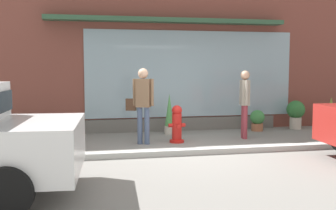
{
  "coord_description": "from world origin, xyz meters",
  "views": [
    {
      "loc": [
        -2.28,
        -8.13,
        1.8
      ],
      "look_at": [
        -0.35,
        1.2,
        0.9
      ],
      "focal_mm": 43.23,
      "sensor_mm": 36.0,
      "label": 1
    }
  ],
  "objects_px": {
    "potted_plant_window_right": "(331,113)",
    "pedestrian_passerby": "(245,99)",
    "potted_plant_doorstep": "(63,128)",
    "potted_plant_corner_tall": "(296,112)",
    "potted_plant_low_front": "(169,115)",
    "potted_plant_trailing_edge": "(257,120)",
    "pedestrian_with_handbag": "(142,100)",
    "potted_plant_near_hydrant": "(23,125)",
    "fire_hydrant": "(177,124)"
  },
  "relations": [
    {
      "from": "potted_plant_window_right",
      "to": "pedestrian_passerby",
      "type": "bearing_deg",
      "value": -160.7
    },
    {
      "from": "potted_plant_window_right",
      "to": "potted_plant_near_hydrant",
      "type": "relative_size",
      "value": 1.57
    },
    {
      "from": "fire_hydrant",
      "to": "pedestrian_passerby",
      "type": "height_order",
      "value": "pedestrian_passerby"
    },
    {
      "from": "potted_plant_low_front",
      "to": "potted_plant_corner_tall",
      "type": "bearing_deg",
      "value": 2.29
    },
    {
      "from": "potted_plant_trailing_edge",
      "to": "potted_plant_window_right",
      "type": "bearing_deg",
      "value": 0.63
    },
    {
      "from": "potted_plant_doorstep",
      "to": "potted_plant_low_front",
      "type": "distance_m",
      "value": 2.79
    },
    {
      "from": "fire_hydrant",
      "to": "pedestrian_with_handbag",
      "type": "relative_size",
      "value": 0.5
    },
    {
      "from": "pedestrian_passerby",
      "to": "potted_plant_low_front",
      "type": "relative_size",
      "value": 1.57
    },
    {
      "from": "potted_plant_doorstep",
      "to": "potted_plant_low_front",
      "type": "relative_size",
      "value": 0.43
    },
    {
      "from": "potted_plant_low_front",
      "to": "potted_plant_near_hydrant",
      "type": "xyz_separation_m",
      "value": [
        -3.77,
        0.13,
        -0.2
      ]
    },
    {
      "from": "pedestrian_passerby",
      "to": "potted_plant_doorstep",
      "type": "xyz_separation_m",
      "value": [
        -4.49,
        1.1,
        -0.76
      ]
    },
    {
      "from": "fire_hydrant",
      "to": "pedestrian_with_handbag",
      "type": "xyz_separation_m",
      "value": [
        -0.83,
        -0.04,
        0.6
      ]
    },
    {
      "from": "potted_plant_corner_tall",
      "to": "potted_plant_trailing_edge",
      "type": "distance_m",
      "value": 1.25
    },
    {
      "from": "potted_plant_low_front",
      "to": "potted_plant_trailing_edge",
      "type": "distance_m",
      "value": 2.56
    },
    {
      "from": "pedestrian_with_handbag",
      "to": "potted_plant_near_hydrant",
      "type": "relative_size",
      "value": 2.97
    },
    {
      "from": "pedestrian_passerby",
      "to": "potted_plant_trailing_edge",
      "type": "height_order",
      "value": "pedestrian_passerby"
    },
    {
      "from": "fire_hydrant",
      "to": "potted_plant_trailing_edge",
      "type": "relative_size",
      "value": 1.51
    },
    {
      "from": "pedestrian_with_handbag",
      "to": "potted_plant_near_hydrant",
      "type": "distance_m",
      "value": 3.26
    },
    {
      "from": "pedestrian_passerby",
      "to": "potted_plant_trailing_edge",
      "type": "distance_m",
      "value": 1.53
    },
    {
      "from": "potted_plant_doorstep",
      "to": "potted_plant_corner_tall",
      "type": "distance_m",
      "value": 6.57
    },
    {
      "from": "pedestrian_with_handbag",
      "to": "pedestrian_passerby",
      "type": "height_order",
      "value": "pedestrian_with_handbag"
    },
    {
      "from": "pedestrian_with_handbag",
      "to": "potted_plant_near_hydrant",
      "type": "height_order",
      "value": "pedestrian_with_handbag"
    },
    {
      "from": "pedestrian_with_handbag",
      "to": "potted_plant_window_right",
      "type": "height_order",
      "value": "pedestrian_with_handbag"
    },
    {
      "from": "pedestrian_passerby",
      "to": "potted_plant_corner_tall",
      "type": "height_order",
      "value": "pedestrian_passerby"
    },
    {
      "from": "fire_hydrant",
      "to": "pedestrian_passerby",
      "type": "relative_size",
      "value": 0.52
    },
    {
      "from": "potted_plant_near_hydrant",
      "to": "potted_plant_window_right",
      "type": "bearing_deg",
      "value": -0.41
    },
    {
      "from": "pedestrian_passerby",
      "to": "potted_plant_near_hydrant",
      "type": "distance_m",
      "value": 5.64
    },
    {
      "from": "potted_plant_doorstep",
      "to": "potted_plant_corner_tall",
      "type": "height_order",
      "value": "potted_plant_corner_tall"
    },
    {
      "from": "potted_plant_near_hydrant",
      "to": "potted_plant_corner_tall",
      "type": "height_order",
      "value": "potted_plant_corner_tall"
    },
    {
      "from": "potted_plant_doorstep",
      "to": "potted_plant_low_front",
      "type": "xyz_separation_m",
      "value": [
        2.78,
        -0.07,
        0.28
      ]
    },
    {
      "from": "fire_hydrant",
      "to": "potted_plant_window_right",
      "type": "xyz_separation_m",
      "value": [
        4.95,
        1.28,
        0.0
      ]
    },
    {
      "from": "fire_hydrant",
      "to": "potted_plant_trailing_edge",
      "type": "height_order",
      "value": "fire_hydrant"
    },
    {
      "from": "fire_hydrant",
      "to": "potted_plant_corner_tall",
      "type": "distance_m",
      "value": 4.1
    },
    {
      "from": "potted_plant_doorstep",
      "to": "potted_plant_near_hydrant",
      "type": "relative_size",
      "value": 0.79
    },
    {
      "from": "potted_plant_near_hydrant",
      "to": "potted_plant_low_front",
      "type": "bearing_deg",
      "value": -2.03
    },
    {
      "from": "potted_plant_low_front",
      "to": "pedestrian_passerby",
      "type": "bearing_deg",
      "value": -31.16
    },
    {
      "from": "fire_hydrant",
      "to": "potted_plant_low_front",
      "type": "xyz_separation_m",
      "value": [
        0.07,
        1.21,
        0.09
      ]
    },
    {
      "from": "potted_plant_doorstep",
      "to": "pedestrian_passerby",
      "type": "bearing_deg",
      "value": -13.78
    },
    {
      "from": "potted_plant_near_hydrant",
      "to": "potted_plant_trailing_edge",
      "type": "relative_size",
      "value": 1.01
    },
    {
      "from": "potted_plant_doorstep",
      "to": "potted_plant_trailing_edge",
      "type": "bearing_deg",
      "value": -0.2
    },
    {
      "from": "pedestrian_with_handbag",
      "to": "potted_plant_doorstep",
      "type": "relative_size",
      "value": 3.78
    },
    {
      "from": "potted_plant_doorstep",
      "to": "potted_plant_window_right",
      "type": "height_order",
      "value": "potted_plant_window_right"
    },
    {
      "from": "fire_hydrant",
      "to": "pedestrian_with_handbag",
      "type": "distance_m",
      "value": 1.03
    },
    {
      "from": "pedestrian_passerby",
      "to": "potted_plant_near_hydrant",
      "type": "bearing_deg",
      "value": -94.62
    },
    {
      "from": "fire_hydrant",
      "to": "potted_plant_corner_tall",
      "type": "bearing_deg",
      "value": 19.41
    },
    {
      "from": "fire_hydrant",
      "to": "potted_plant_trailing_edge",
      "type": "bearing_deg",
      "value": 25.56
    },
    {
      "from": "potted_plant_low_front",
      "to": "potted_plant_near_hydrant",
      "type": "relative_size",
      "value": 1.84
    },
    {
      "from": "pedestrian_with_handbag",
      "to": "pedestrian_passerby",
      "type": "relative_size",
      "value": 1.03
    },
    {
      "from": "potted_plant_low_front",
      "to": "potted_plant_corner_tall",
      "type": "height_order",
      "value": "potted_plant_low_front"
    },
    {
      "from": "pedestrian_passerby",
      "to": "potted_plant_low_front",
      "type": "distance_m",
      "value": 2.06
    }
  ]
}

